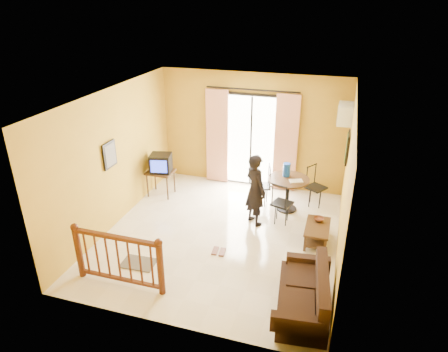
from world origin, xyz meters
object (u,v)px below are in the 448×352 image
(coffee_table, at_px, (317,231))
(sofa, at_px, (306,296))
(standing_person, at_px, (255,190))
(dining_table, at_px, (288,185))
(television, at_px, (161,163))

(coffee_table, distance_m, sofa, 1.94)
(sofa, height_order, standing_person, standing_person)
(sofa, xyz_separation_m, standing_person, (-1.32, 2.30, 0.49))
(coffee_table, height_order, sofa, sofa)
(dining_table, relative_size, standing_person, 0.59)
(coffee_table, xyz_separation_m, sofa, (-0.00, -1.94, 0.03))
(sofa, distance_m, standing_person, 2.70)
(television, distance_m, coffee_table, 3.89)
(coffee_table, bearing_deg, sofa, -90.06)
(dining_table, xyz_separation_m, standing_person, (-0.57, -0.77, 0.17))
(television, height_order, coffee_table, television)
(television, height_order, sofa, television)
(television, height_order, standing_person, standing_person)
(dining_table, bearing_deg, television, -176.83)
(television, bearing_deg, sofa, -50.30)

